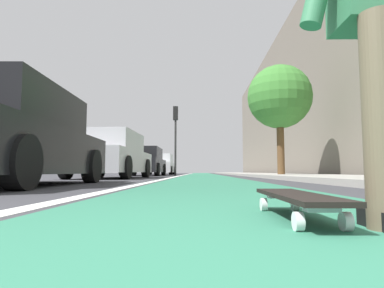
# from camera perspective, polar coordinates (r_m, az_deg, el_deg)

# --- Properties ---
(ground_plane) EXTENTS (80.00, 80.00, 0.00)m
(ground_plane) POSITION_cam_1_polar(r_m,az_deg,el_deg) (10.42, 2.50, -6.09)
(ground_plane) COLOR #38383D
(bike_lane_paint) EXTENTS (56.00, 2.13, 0.00)m
(bike_lane_paint) POSITION_cam_1_polar(r_m,az_deg,el_deg) (24.41, 1.84, -5.42)
(bike_lane_paint) COLOR #2D7256
(bike_lane_paint) RESTS_ON ground
(lane_stripe_white) EXTENTS (52.00, 0.16, 0.01)m
(lane_stripe_white) POSITION_cam_1_polar(r_m,az_deg,el_deg) (20.44, -1.49, -5.51)
(lane_stripe_white) COLOR silver
(lane_stripe_white) RESTS_ON ground
(sidewalk_curb) EXTENTS (52.00, 3.20, 0.11)m
(sidewalk_curb) POSITION_cam_1_polar(r_m,az_deg,el_deg) (18.78, 12.68, -5.29)
(sidewalk_curb) COLOR #9E9B93
(sidewalk_curb) RESTS_ON ground
(building_facade) EXTENTS (40.00, 1.20, 10.17)m
(building_facade) POSITION_cam_1_polar(r_m,az_deg,el_deg) (23.79, 16.82, 7.11)
(building_facade) COLOR slate
(building_facade) RESTS_ON ground
(skateboard) EXTENTS (0.84, 0.21, 0.11)m
(skateboard) POSITION_cam_1_polar(r_m,az_deg,el_deg) (1.55, 17.92, -9.11)
(skateboard) COLOR white
(skateboard) RESTS_ON ground
(skater_person) EXTENTS (0.46, 0.72, 1.64)m
(skater_person) POSITION_cam_1_polar(r_m,az_deg,el_deg) (1.70, 30.66, 20.93)
(skater_person) COLOR brown
(skater_person) RESTS_ON ground
(parked_car_near) EXTENTS (4.25, 2.05, 1.48)m
(parked_car_near) POSITION_cam_1_polar(r_m,az_deg,el_deg) (5.63, -29.73, 0.78)
(parked_car_near) COLOR black
(parked_car_near) RESTS_ON ground
(parked_car_mid) EXTENTS (4.61, 2.06, 1.50)m
(parked_car_mid) POSITION_cam_1_polar(r_m,az_deg,el_deg) (10.83, -14.15, -2.06)
(parked_car_mid) COLOR #B7B7BC
(parked_car_mid) RESTS_ON ground
(parked_car_far) EXTENTS (4.55, 1.93, 1.49)m
(parked_car_far) POSITION_cam_1_polar(r_m,az_deg,el_deg) (17.31, -8.41, -3.20)
(parked_car_far) COLOR black
(parked_car_far) RESTS_ON ground
(parked_car_end) EXTENTS (4.27, 2.02, 1.47)m
(parked_car_end) POSITION_cam_1_polar(r_m,az_deg,el_deg) (23.38, -5.70, -3.71)
(parked_car_end) COLOR silver
(parked_car_end) RESTS_ON ground
(traffic_light) EXTENTS (0.33, 0.28, 4.04)m
(traffic_light) POSITION_cam_1_polar(r_m,az_deg,el_deg) (18.93, -2.93, 2.96)
(traffic_light) COLOR #2D2D2D
(traffic_light) RESTS_ON ground
(street_tree_mid) EXTENTS (2.60, 2.60, 4.57)m
(street_tree_mid) POSITION_cam_1_polar(r_m,az_deg,el_deg) (13.76, 15.23, 7.99)
(street_tree_mid) COLOR brown
(street_tree_mid) RESTS_ON ground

